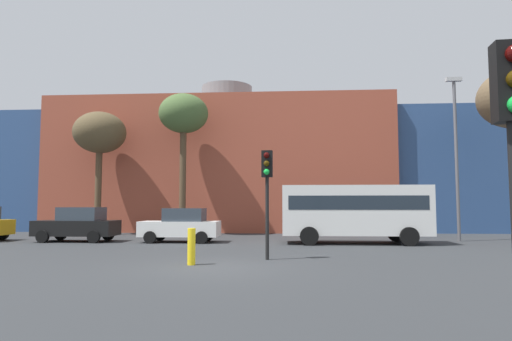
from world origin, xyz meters
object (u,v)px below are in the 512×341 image
at_px(parked_car_1, 78,224).
at_px(bare_tree_2, 100,134).
at_px(parked_car_2, 181,225).
at_px(traffic_light_island, 267,179).
at_px(bare_tree_1, 184,116).
at_px(white_bus, 354,209).
at_px(street_lamp, 456,148).
at_px(bollard_yellow_0, 191,247).

xyz_separation_m(parked_car_1, bare_tree_2, (-1.23, 5.08, 5.37)).
bearing_deg(parked_car_2, traffic_light_island, 123.85).
distance_m(parked_car_1, parked_car_2, 5.22).
distance_m(bare_tree_1, bare_tree_2, 5.39).
height_order(white_bus, traffic_light_island, traffic_light_island).
xyz_separation_m(white_bus, traffic_light_island, (-3.86, -6.53, 1.06)).
height_order(white_bus, street_lamp, street_lamp).
bearing_deg(bare_tree_1, parked_car_2, -77.13).
relative_size(parked_car_1, bare_tree_2, 0.52).
bearing_deg(parked_car_2, bare_tree_2, -38.24).
xyz_separation_m(parked_car_1, bollard_yellow_0, (7.48, -8.14, -0.29)).
distance_m(bare_tree_1, street_lamp, 15.57).
bearing_deg(street_lamp, bare_tree_2, 170.14).
bearing_deg(parked_car_1, white_bus, 179.20).
height_order(traffic_light_island, street_lamp, street_lamp).
relative_size(bare_tree_1, bollard_yellow_0, 7.84).
bearing_deg(traffic_light_island, bare_tree_2, -132.45).
height_order(traffic_light_island, bollard_yellow_0, traffic_light_island).
height_order(parked_car_1, street_lamp, street_lamp).
bearing_deg(bare_tree_2, bare_tree_1, -0.37).
bearing_deg(parked_car_1, bollard_yellow_0, 132.59).
height_order(parked_car_2, white_bus, white_bus).
bearing_deg(bare_tree_1, bollard_yellow_0, -75.47).
xyz_separation_m(traffic_light_island, street_lamp, (9.31, 8.28, 2.04)).
relative_size(white_bus, traffic_light_island, 1.87).
height_order(parked_car_1, white_bus, white_bus).
distance_m(traffic_light_island, bare_tree_1, 13.83).
bearing_deg(parked_car_1, bare_tree_1, -128.85).
distance_m(white_bus, bollard_yellow_0, 10.07).
relative_size(parked_car_1, white_bus, 0.58).
relative_size(white_bus, bare_tree_2, 0.89).
distance_m(white_bus, street_lamp, 6.51).
xyz_separation_m(parked_car_2, bollard_yellow_0, (2.26, -8.14, -0.27)).
xyz_separation_m(traffic_light_island, bare_tree_2, (-10.95, 11.79, 3.53)).
distance_m(parked_car_2, bare_tree_2, 9.82).
distance_m(parked_car_1, bare_tree_1, 9.11).
relative_size(bollard_yellow_0, street_lamp, 0.13).
bearing_deg(bollard_yellow_0, white_bus, 52.49).
height_order(bare_tree_2, bollard_yellow_0, bare_tree_2).
bearing_deg(parked_car_2, street_lamp, -173.56).
bearing_deg(bare_tree_2, parked_car_1, -76.41).
height_order(bollard_yellow_0, street_lamp, street_lamp).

